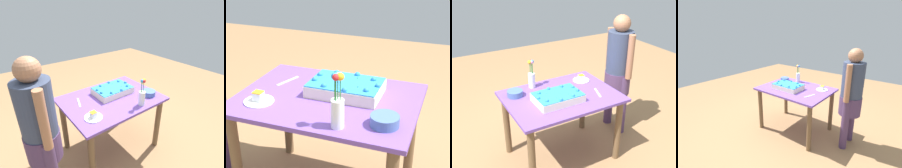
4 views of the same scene
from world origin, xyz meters
TOP-DOWN VIEW (x-y plane):
  - ground_plane at (0.00, 0.00)m, footprint 8.00×8.00m
  - dining_table at (0.00, 0.00)m, footprint 1.16×0.85m
  - sheet_cake at (0.09, 0.09)m, footprint 0.47×0.31m
  - serving_plate_with_slice at (-0.38, -0.21)m, footprint 0.19×0.19m
  - cake_knife at (-0.36, 0.14)m, footprint 0.08×0.20m
  - flower_vase at (0.19, -0.33)m, footprint 0.07×0.07m
  - fruit_bowl at (0.42, -0.22)m, footprint 0.16×0.16m
  - person_standing at (-0.88, -0.16)m, footprint 0.31×0.45m

SIDE VIEW (x-z plane):
  - ground_plane at x=0.00m, z-range 0.00..0.00m
  - dining_table at x=0.00m, z-range 0.24..1.01m
  - cake_knife at x=-0.36m, z-range 0.77..0.77m
  - serving_plate_with_slice at x=-0.38m, z-range 0.75..0.82m
  - fruit_bowl at x=0.42m, z-range 0.77..0.83m
  - sheet_cake at x=0.09m, z-range 0.76..0.87m
  - person_standing at x=-0.88m, z-range 0.11..1.60m
  - flower_vase at x=0.19m, z-range 0.74..1.06m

